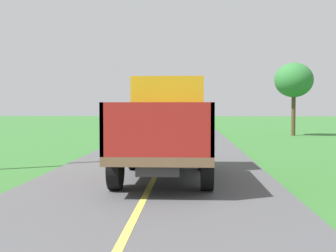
# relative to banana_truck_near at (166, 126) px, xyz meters

# --- Properties ---
(banana_truck_near) EXTENTS (2.38, 5.82, 2.80)m
(banana_truck_near) POSITION_rel_banana_truck_near_xyz_m (0.00, 0.00, 0.00)
(banana_truck_near) COLOR #2D2D30
(banana_truck_near) RESTS_ON road_surface
(roadside_tree_near_left) EXTENTS (2.67, 2.67, 5.09)m
(roadside_tree_near_left) POSITION_rel_banana_truck_near_xyz_m (7.91, 18.92, 2.40)
(roadside_tree_near_left) COLOR #4C3823
(roadside_tree_near_left) RESTS_ON ground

